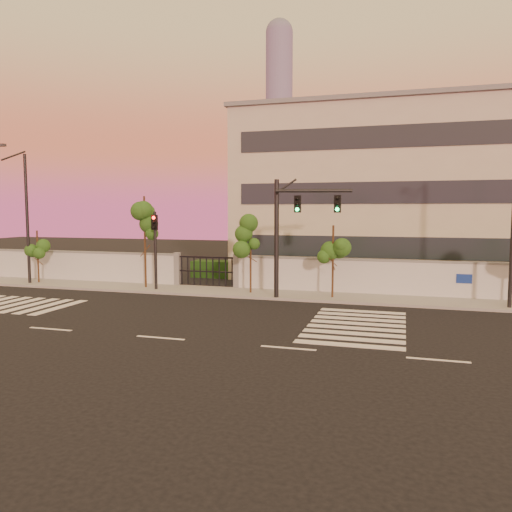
% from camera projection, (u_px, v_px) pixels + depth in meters
% --- Properties ---
extents(ground, '(120.00, 120.00, 0.00)m').
position_uv_depth(ground, '(161.00, 338.00, 19.06)').
color(ground, black).
rests_on(ground, ground).
extents(sidewalk, '(60.00, 3.00, 0.15)m').
position_uv_depth(sidewalk, '(245.00, 293.00, 29.07)').
color(sidewalk, gray).
rests_on(sidewalk, ground).
extents(perimeter_wall, '(60.00, 0.36, 2.20)m').
position_uv_depth(perimeter_wall, '(254.00, 273.00, 30.39)').
color(perimeter_wall, silver).
rests_on(perimeter_wall, ground).
extents(hedge_row, '(41.00, 4.25, 1.80)m').
position_uv_depth(hedge_row, '(281.00, 272.00, 32.72)').
color(hedge_row, black).
rests_on(hedge_row, ground).
extents(institutional_building, '(24.40, 12.40, 12.25)m').
position_uv_depth(institutional_building, '(407.00, 193.00, 36.93)').
color(institutional_building, '#BCB39F').
rests_on(institutional_building, ground).
extents(distant_skyscraper, '(16.00, 16.00, 118.00)m').
position_uv_depth(distant_skyscraper, '(279.00, 115.00, 299.17)').
color(distant_skyscraper, slate).
rests_on(distant_skyscraper, ground).
extents(road_markings, '(57.00, 7.62, 0.02)m').
position_uv_depth(road_markings, '(168.00, 316.00, 23.09)').
color(road_markings, silver).
rests_on(road_markings, ground).
extents(street_tree_b, '(1.38, 1.10, 3.56)m').
position_uv_depth(street_tree_b, '(38.00, 245.00, 32.69)').
color(street_tree_b, '#382314').
rests_on(street_tree_b, ground).
extents(street_tree_c, '(1.52, 1.21, 5.74)m').
position_uv_depth(street_tree_c, '(145.00, 221.00, 30.45)').
color(street_tree_c, '#382314').
rests_on(street_tree_c, ground).
extents(street_tree_d, '(1.36, 1.08, 4.48)m').
position_uv_depth(street_tree_d, '(251.00, 238.00, 28.49)').
color(street_tree_d, '#382314').
rests_on(street_tree_d, ground).
extents(street_tree_e, '(1.38, 1.10, 4.07)m').
position_uv_depth(street_tree_e, '(334.00, 245.00, 26.96)').
color(street_tree_e, '#382314').
rests_on(street_tree_e, ground).
extents(traffic_signal_main, '(4.09, 1.05, 6.52)m').
position_uv_depth(traffic_signal_main, '(291.00, 224.00, 26.60)').
color(traffic_signal_main, black).
rests_on(traffic_signal_main, ground).
extents(traffic_signal_secondary, '(0.37, 0.35, 4.80)m').
position_uv_depth(traffic_signal_secondary, '(155.00, 241.00, 29.74)').
color(traffic_signal_secondary, black).
rests_on(traffic_signal_secondary, ground).
extents(streetlight_west, '(0.53, 2.13, 8.87)m').
position_uv_depth(streetlight_west, '(25.00, 212.00, 32.01)').
color(streetlight_west, black).
rests_on(streetlight_west, ground).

